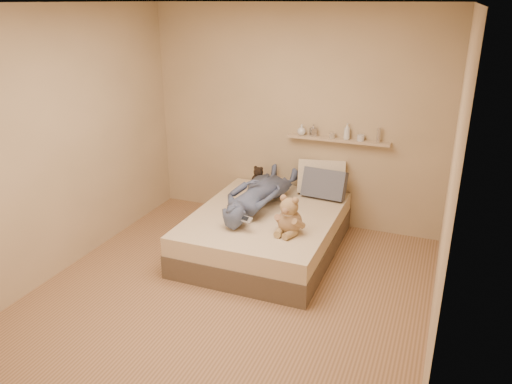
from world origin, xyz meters
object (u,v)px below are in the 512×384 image
at_px(bed, 265,232).
at_px(game_console, 245,219).
at_px(dark_plush, 259,178).
at_px(wall_shelf, 338,140).
at_px(pillow_grey, 324,184).
at_px(pillow_cream, 321,177).
at_px(teddy_bear, 289,218).
at_px(person, 259,192).

relative_size(bed, game_console, 11.35).
distance_m(dark_plush, wall_shelf, 1.07).
relative_size(pillow_grey, wall_shelf, 0.42).
bearing_deg(pillow_cream, pillow_grey, -62.62).
bearing_deg(pillow_cream, wall_shelf, 27.30).
distance_m(bed, dark_plush, 0.87).
relative_size(teddy_bear, person, 0.28).
relative_size(dark_plush, person, 0.19).
height_order(pillow_cream, wall_shelf, wall_shelf).
relative_size(bed, teddy_bear, 4.71).
distance_m(bed, person, 0.45).
distance_m(teddy_bear, dark_plush, 1.32).
relative_size(teddy_bear, pillow_grey, 0.81).
relative_size(teddy_bear, dark_plush, 1.46).
distance_m(bed, pillow_grey, 0.92).
distance_m(game_console, teddy_bear, 0.44).
distance_m(pillow_cream, wall_shelf, 0.48).
bearing_deg(person, wall_shelf, -128.11).
distance_m(game_console, pillow_cream, 1.40).
relative_size(game_console, person, 0.11).
distance_m(pillow_cream, person, 0.87).
distance_m(teddy_bear, pillow_grey, 1.07).
bearing_deg(person, bed, 136.70).
bearing_deg(game_console, person, 98.94).
bearing_deg(teddy_bear, game_console, -162.71).
height_order(pillow_grey, wall_shelf, wall_shelf).
bearing_deg(person, game_console, 102.54).
xyz_separation_m(game_console, pillow_grey, (0.50, 1.19, 0.03)).
xyz_separation_m(pillow_cream, person, (-0.53, -0.69, -0.03)).
xyz_separation_m(teddy_bear, person, (-0.52, 0.52, 0.01)).
height_order(teddy_bear, dark_plush, teddy_bear).
height_order(bed, teddy_bear, teddy_bear).
bearing_deg(pillow_cream, teddy_bear, -90.42).
xyz_separation_m(bed, game_console, (-0.03, -0.50, 0.37)).
bearing_deg(teddy_bear, person, 135.26).
bearing_deg(game_console, dark_plush, 105.10).
bearing_deg(bed, dark_plush, 116.73).
xyz_separation_m(pillow_grey, wall_shelf, (0.08, 0.22, 0.48)).
distance_m(bed, teddy_bear, 0.67).
bearing_deg(pillow_grey, person, -137.75).
height_order(bed, pillow_cream, pillow_cream).
relative_size(pillow_cream, wall_shelf, 0.46).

